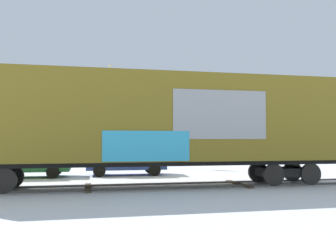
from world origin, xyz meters
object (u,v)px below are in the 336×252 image
at_px(freight_car, 146,120).
at_px(parked_car_blue, 125,160).
at_px(flagpole, 108,102).
at_px(parked_car_green, 20,162).

distance_m(freight_car, parked_car_blue, 5.74).
distance_m(freight_car, flagpole, 13.28).
bearing_deg(parked_car_green, flagpole, 58.29).
bearing_deg(parked_car_green, parked_car_blue, 2.11).
bearing_deg(flagpole, parked_car_green, -121.71).
distance_m(flagpole, parked_car_green, 10.06).
relative_size(freight_car, parked_car_blue, 3.94).
bearing_deg(flagpole, freight_car, -86.95).
relative_size(parked_car_green, parked_car_blue, 1.13).
xyz_separation_m(parked_car_green, parked_car_blue, (5.30, 0.20, 0.02)).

